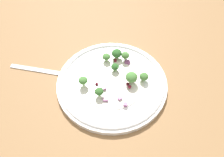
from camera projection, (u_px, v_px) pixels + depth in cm
name	position (u px, v px, depth cm)	size (l,w,h in cm)	color
ground_plane	(107.00, 97.00, 62.50)	(180.00, 180.00, 2.00)	olive
plate	(112.00, 83.00, 62.70)	(26.62, 26.62, 1.70)	white
dressing_pool	(112.00, 82.00, 62.35)	(15.44, 15.44, 0.20)	white
broccoli_floret_0	(117.00, 54.00, 65.74)	(2.55, 2.55, 2.58)	#ADD18E
broccoli_floret_1	(144.00, 77.00, 61.60)	(2.10, 2.10, 2.13)	#9EC684
broccoli_floret_2	(125.00, 55.00, 65.19)	(2.01, 2.01, 2.04)	#8EB77A
broccoli_floret_3	(131.00, 77.00, 60.69)	(2.79, 2.79, 2.82)	#9EC684
broccoli_floret_4	(83.00, 81.00, 60.30)	(2.17, 2.17, 2.20)	#9EC684
broccoli_floret_5	(99.00, 92.00, 58.54)	(2.05, 2.05, 2.08)	#9EC684
broccoli_floret_6	(115.00, 67.00, 63.45)	(1.94, 1.94, 1.96)	#8EB77A
broccoli_floret_7	(106.00, 57.00, 65.34)	(2.03, 2.03, 2.06)	#ADD18E
cranberry_0	(130.00, 87.00, 60.68)	(0.82, 0.82, 0.82)	maroon
cranberry_1	(128.00, 84.00, 61.46)	(0.75, 0.75, 0.75)	#4C0A14
cranberry_2	(115.00, 60.00, 66.01)	(0.78, 0.78, 0.78)	maroon
cranberry_3	(97.00, 84.00, 61.62)	(0.80, 0.80, 0.80)	#4C0A14
cranberry_4	(134.00, 79.00, 62.37)	(0.78, 0.78, 0.78)	maroon
onion_bit_0	(120.00, 98.00, 59.01)	(0.86, 0.88, 0.34)	#934C84
onion_bit_1	(106.00, 99.00, 58.85)	(1.14, 0.85, 0.52)	#A35B93
onion_bit_2	(126.00, 104.00, 57.85)	(0.83, 0.83, 0.58)	#934C84
onion_bit_3	(127.00, 62.00, 65.75)	(1.35, 1.08, 0.51)	#934C84
onion_bit_4	(104.00, 87.00, 60.75)	(1.34, 1.04, 0.40)	#A35B93
fork	(50.00, 72.00, 65.65)	(14.95, 13.87, 0.50)	silver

